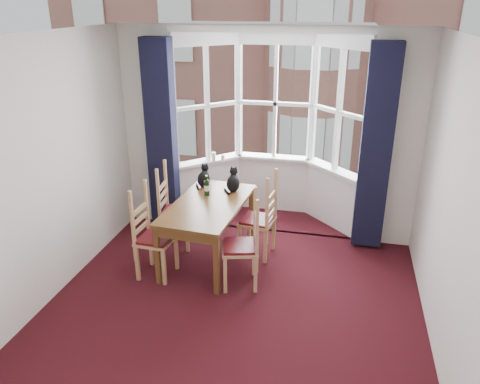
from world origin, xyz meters
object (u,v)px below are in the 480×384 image
(dining_table, at_px, (208,210))
(wine_bottle, at_px, (207,187))
(cat_left, at_px, (204,178))
(candle_tall, at_px, (214,156))
(chair_left_near, at_px, (149,238))
(chair_right_far, at_px, (264,222))
(chair_left_far, at_px, (170,212))
(chair_right_near, at_px, (248,248))
(cat_right, at_px, (233,182))
(candle_short, at_px, (223,158))

(dining_table, height_order, wine_bottle, wine_bottle)
(cat_left, relative_size, candle_tall, 2.50)
(chair_left_near, relative_size, wine_bottle, 3.46)
(dining_table, bearing_deg, chair_right_far, 19.75)
(candle_tall, bearing_deg, chair_right_far, -48.53)
(cat_left, bearing_deg, chair_left_far, -144.72)
(chair_right_near, bearing_deg, candle_tall, 116.79)
(chair_right_near, xyz_separation_m, cat_right, (-0.39, 0.91, 0.42))
(cat_left, bearing_deg, wine_bottle, -66.46)
(dining_table, xyz_separation_m, chair_left_far, (-0.60, 0.25, -0.21))
(chair_right_far, bearing_deg, candle_tall, 131.47)
(candle_short, bearing_deg, chair_left_near, -102.81)
(cat_left, bearing_deg, cat_right, -10.36)
(chair_left_far, distance_m, wine_bottle, 0.67)
(chair_right_near, relative_size, candle_short, 10.54)
(chair_left_near, bearing_deg, cat_left, 69.91)
(chair_left_near, xyz_separation_m, chair_right_near, (1.19, 0.04, 0.00))
(chair_left_far, xyz_separation_m, cat_right, (0.81, 0.20, 0.42))
(cat_left, height_order, candle_tall, cat_left)
(candle_tall, bearing_deg, chair_left_near, -98.96)
(chair_right_far, bearing_deg, chair_left_near, -149.46)
(cat_right, distance_m, wine_bottle, 0.36)
(cat_right, bearing_deg, dining_table, -114.64)
(cat_left, distance_m, candle_tall, 0.80)
(cat_right, height_order, candle_tall, cat_right)
(cat_right, xyz_separation_m, candle_tall, (-0.51, 0.87, 0.04))
(cat_right, relative_size, candle_tall, 2.60)
(chair_left_near, xyz_separation_m, cat_right, (0.80, 0.96, 0.42))
(chair_right_near, xyz_separation_m, cat_left, (-0.81, 0.99, 0.42))
(dining_table, distance_m, cat_left, 0.61)
(dining_table, relative_size, candle_tall, 12.54)
(chair_right_far, height_order, cat_right, cat_right)
(cat_right, bearing_deg, chair_right_far, -25.73)
(chair_right_far, xyz_separation_m, cat_right, (-0.45, 0.22, 0.42))
(chair_right_far, height_order, wine_bottle, wine_bottle)
(cat_right, bearing_deg, chair_left_far, -166.07)
(chair_right_far, distance_m, candle_tall, 1.52)
(chair_left_far, height_order, candle_tall, candle_tall)
(chair_right_near, bearing_deg, chair_left_near, -177.89)
(cat_left, relative_size, candle_short, 3.61)
(candle_tall, bearing_deg, chair_left_far, -105.81)
(chair_right_near, height_order, candle_short, candle_short)
(chair_right_near, xyz_separation_m, candle_tall, (-0.90, 1.78, 0.46))
(chair_left_near, height_order, candle_tall, candle_tall)
(candle_tall, bearing_deg, cat_right, -59.67)
(cat_left, relative_size, wine_bottle, 1.18)
(cat_right, bearing_deg, chair_right_near, -66.81)
(chair_left_far, distance_m, chair_right_far, 1.26)
(chair_left_far, height_order, cat_right, cat_right)
(chair_left_far, relative_size, wine_bottle, 3.46)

